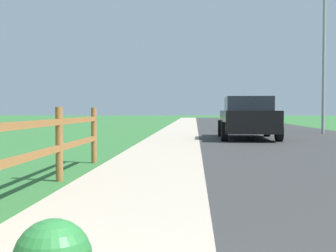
% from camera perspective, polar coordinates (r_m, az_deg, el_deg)
% --- Properties ---
extents(ground_plane, '(120.00, 120.00, 0.00)m').
position_cam_1_polar(ground_plane, '(25.41, 3.86, -0.34)').
color(ground_plane, '#336F35').
extents(road_asphalt, '(7.00, 66.00, 0.01)m').
position_cam_1_polar(road_asphalt, '(27.65, 11.10, -0.16)').
color(road_asphalt, '#353535').
rests_on(road_asphalt, ground).
extents(curb_concrete, '(6.00, 66.00, 0.01)m').
position_cam_1_polar(curb_concrete, '(27.56, -2.42, -0.14)').
color(curb_concrete, '#BEAE99').
rests_on(curb_concrete, ground).
extents(grass_verge, '(5.00, 66.00, 0.00)m').
position_cam_1_polar(grass_verge, '(27.75, -5.50, -0.12)').
color(grass_verge, '#336F35').
rests_on(grass_verge, ground).
extents(parked_suv_black, '(2.13, 4.54, 1.57)m').
position_cam_1_polar(parked_suv_black, '(16.70, 10.28, 1.05)').
color(parked_suv_black, black).
rests_on(parked_suv_black, ground).
extents(street_lamp, '(1.17, 0.20, 6.92)m').
position_cam_1_polar(street_lamp, '(21.39, 19.86, 10.02)').
color(street_lamp, gray).
rests_on(street_lamp, ground).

